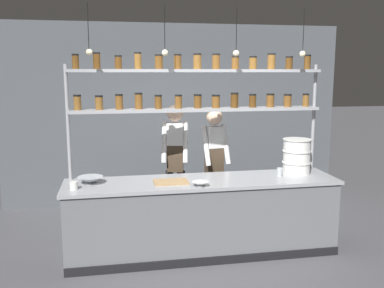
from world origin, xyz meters
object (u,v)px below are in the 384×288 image
container_stack (297,156)px  prep_bowl_near_left (90,180)px  chef_left (175,158)px  serving_cup_by_board (280,172)px  spice_shelf_unit (198,93)px  chef_center (214,161)px  serving_cup_front (74,186)px  prep_bowl_center_front (200,184)px  cutting_board (171,182)px

container_stack → prep_bowl_near_left: bearing=-179.0°
chef_left → serving_cup_by_board: 1.45m
spice_shelf_unit → prep_bowl_near_left: bearing=-169.4°
chef_center → serving_cup_front: bearing=-164.4°
chef_left → serving_cup_by_board: chef_left is taller
prep_bowl_near_left → prep_bowl_center_front: prep_bowl_near_left is taller
chef_center → serving_cup_front: (-1.80, -0.85, -0.03)m
chef_left → prep_bowl_near_left: size_ratio=5.93×
spice_shelf_unit → chef_center: spice_shelf_unit is taller
chef_left → prep_bowl_center_front: chef_left is taller
prep_bowl_near_left → prep_bowl_center_front: bearing=-15.6°
chef_left → prep_bowl_near_left: 1.34m
prep_bowl_near_left → serving_cup_front: 0.28m
cutting_board → prep_bowl_center_front: prep_bowl_center_front is taller
container_stack → prep_bowl_near_left: 2.58m
container_stack → serving_cup_by_board: 0.35m
container_stack → serving_cup_front: container_stack is taller
spice_shelf_unit → chef_left: 1.07m
chef_center → prep_bowl_near_left: 1.75m
prep_bowl_center_front → serving_cup_front: size_ratio=2.22×
chef_left → serving_cup_front: (-1.27, -0.97, -0.06)m
spice_shelf_unit → chef_center: size_ratio=1.85×
chef_left → prep_bowl_near_left: chef_left is taller
cutting_board → spice_shelf_unit: bearing=44.3°
container_stack → serving_cup_front: size_ratio=5.10×
cutting_board → container_stack: bearing=6.5°
chef_left → chef_center: bearing=-1.8°
chef_center → cutting_board: size_ratio=4.28×
chef_left → prep_bowl_center_front: 1.10m
cutting_board → serving_cup_front: (-1.09, -0.09, 0.03)m
chef_left → serving_cup_front: size_ratio=20.29×
prep_bowl_center_front → serving_cup_by_board: bearing=14.1°
container_stack → prep_bowl_center_front: 1.41m
serving_cup_by_board → spice_shelf_unit: bearing=161.4°
chef_center → cutting_board: (-0.70, -0.77, -0.06)m
cutting_board → prep_bowl_near_left: 0.94m
container_stack → serving_cup_front: (-2.74, -0.27, -0.18)m
prep_bowl_center_front → serving_cup_by_board: (1.06, 0.27, 0.03)m
spice_shelf_unit → chef_left: bearing=113.6°
cutting_board → serving_cup_by_board: bearing=2.6°
prep_bowl_center_front → serving_cup_by_board: 1.09m
chef_center → serving_cup_by_board: size_ratio=15.79×
chef_center → prep_bowl_near_left: (-1.63, -0.62, -0.03)m
container_stack → prep_bowl_near_left: size_ratio=1.49×
spice_shelf_unit → prep_bowl_center_front: 1.17m
serving_cup_front → container_stack: bearing=5.7°
container_stack → prep_bowl_center_front: (-1.34, -0.39, -0.20)m
serving_cup_front → serving_cup_by_board: (2.46, 0.15, 0.01)m
container_stack → cutting_board: size_ratio=1.11×
container_stack → prep_bowl_center_front: container_stack is taller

